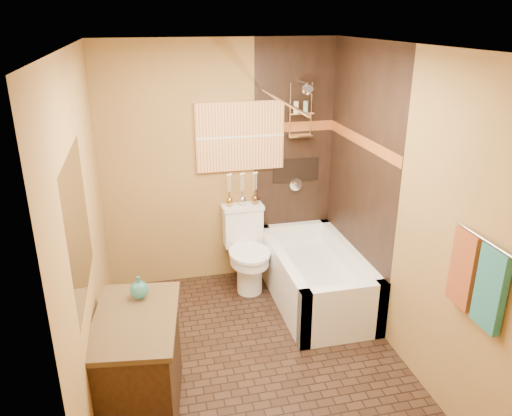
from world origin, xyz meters
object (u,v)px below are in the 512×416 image
object	(u,v)px
sunset_painting	(240,136)
vanity	(138,366)
bathtub	(315,281)
toilet	(247,249)

from	to	relation	value
sunset_painting	vanity	bearing A→B (deg)	-120.85
sunset_painting	bathtub	xyz separation A→B (m)	(0.60, -0.73, -1.33)
vanity	sunset_painting	bearing A→B (deg)	67.00
sunset_painting	bathtub	bearing A→B (deg)	-50.39
sunset_painting	vanity	xyz separation A→B (m)	(-1.12, -1.88, -1.15)
bathtub	toilet	distance (m)	0.78
sunset_painting	vanity	distance (m)	2.47
bathtub	vanity	world-z (taller)	vanity
sunset_painting	bathtub	size ratio (longest dim) A/B	0.60
toilet	sunset_painting	bearing A→B (deg)	88.22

